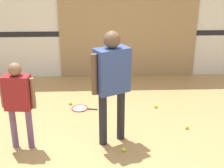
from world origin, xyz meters
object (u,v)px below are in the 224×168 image
Objects in this scene: racket_spare_on_floor at (80,108)px; tennis_ball_near_instructor at (124,149)px; tennis_ball_by_spare_racket at (70,103)px; tennis_ball_stray_left at (187,127)px; tennis_ball_stray_right at (156,106)px; person_student_left at (18,97)px; person_instructor at (112,76)px.

tennis_ball_near_instructor reaches higher than racket_spare_on_floor.
tennis_ball_by_spare_racket reaches higher than racket_spare_on_floor.
tennis_ball_by_spare_racket is 2.24m from tennis_ball_stray_left.
racket_spare_on_floor is 0.29m from tennis_ball_by_spare_racket.
tennis_ball_near_instructor and tennis_ball_stray_right have the same top height.
racket_spare_on_floor is at bearing -44.43° from tennis_ball_by_spare_racket.
tennis_ball_near_instructor is 1.00× the size of tennis_ball_by_spare_racket.
person_student_left is 1.67m from racket_spare_on_floor.
person_student_left is at bearing -150.27° from tennis_ball_stray_right.
tennis_ball_stray_right is (1.62, -0.20, 0.00)m from tennis_ball_by_spare_racket.
tennis_ball_by_spare_racket is (-0.91, 1.63, 0.00)m from tennis_ball_near_instructor.
tennis_ball_near_instructor is 1.60m from tennis_ball_stray_right.
racket_spare_on_floor is 1.42m from tennis_ball_stray_right.
person_student_left is 1.74m from tennis_ball_by_spare_racket.
tennis_ball_stray_left is (1.99, -1.02, 0.00)m from tennis_ball_by_spare_racket.
tennis_ball_by_spare_racket is at bearing 147.05° from racket_spare_on_floor.
person_student_left is 19.73× the size of tennis_ball_by_spare_racket.
person_instructor is 1.07m from tennis_ball_near_instructor.
tennis_ball_by_spare_racket is (-0.20, 0.20, 0.02)m from racket_spare_on_floor.
tennis_ball_by_spare_racket is 1.00× the size of tennis_ball_stray_left.
tennis_ball_near_instructor and tennis_ball_stray_left have the same top height.
tennis_ball_by_spare_racket is at bearing 119.14° from tennis_ball_near_instructor.
tennis_ball_stray_left is at bearing 15.13° from person_student_left.
person_instructor is 25.71× the size of tennis_ball_stray_right.
person_student_left is at bearing 156.78° from person_instructor.
person_student_left is at bearing -170.36° from tennis_ball_stray_left.
person_instructor reaches higher than person_student_left.
person_instructor is at bearing 10.50° from person_student_left.
tennis_ball_stray_right reaches higher than racket_spare_on_floor.
person_student_left reaches higher than racket_spare_on_floor.
person_student_left reaches higher than tennis_ball_stray_left.
tennis_ball_by_spare_racket and tennis_ball_stray_left have the same top height.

